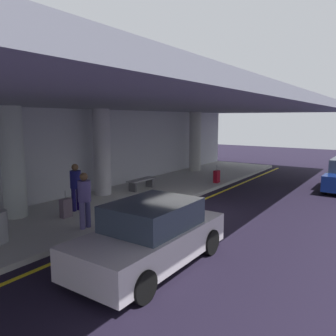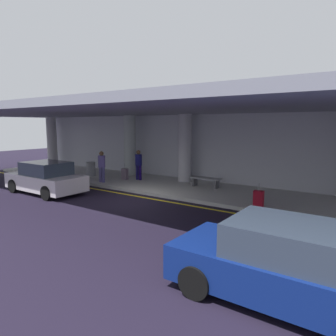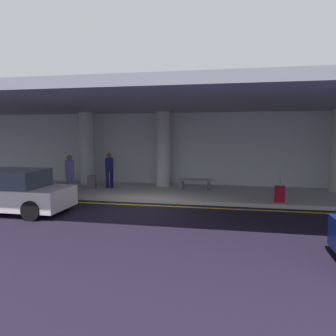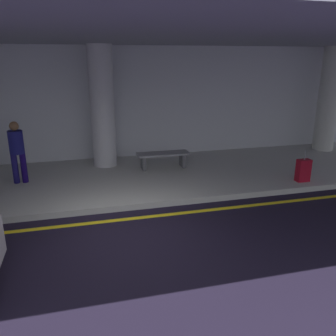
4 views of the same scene
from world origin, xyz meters
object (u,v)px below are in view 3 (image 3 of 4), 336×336
at_px(support_column_left_mid, 87,149).
at_px(trash_bin_steel, 40,179).
at_px(traveler_with_luggage, 109,168).
at_px(suitcase_upright_primary, 280,194).
at_px(person_waiting_for_ride, 70,172).
at_px(support_column_center, 163,149).
at_px(car_silver, 11,192).
at_px(bench_metal, 195,182).
at_px(suitcase_upright_secondary, 92,182).

height_order(support_column_left_mid, trash_bin_steel, support_column_left_mid).
bearing_deg(traveler_with_luggage, suitcase_upright_primary, 95.62).
distance_m(person_waiting_for_ride, trash_bin_steel, 2.41).
bearing_deg(trash_bin_steel, support_column_center, 17.49).
relative_size(car_silver, bench_metal, 2.56).
height_order(car_silver, trash_bin_steel, car_silver).
distance_m(bench_metal, trash_bin_steel, 7.39).
distance_m(support_column_center, car_silver, 7.20).
xyz_separation_m(car_silver, bench_metal, (5.84, 5.00, -0.21)).
distance_m(support_column_center, bench_metal, 2.38).
distance_m(suitcase_upright_primary, trash_bin_steel, 10.82).
relative_size(car_silver, trash_bin_steel, 4.82).
height_order(support_column_left_mid, suitcase_upright_secondary, support_column_left_mid).
bearing_deg(car_silver, traveler_with_luggage, -112.85).
bearing_deg(trash_bin_steel, bench_metal, 7.84).
xyz_separation_m(suitcase_upright_primary, suitcase_upright_secondary, (-8.26, 1.47, 0.00)).
bearing_deg(person_waiting_for_ride, suitcase_upright_secondary, -103.01).
distance_m(suitcase_upright_primary, suitcase_upright_secondary, 8.39).
xyz_separation_m(support_column_left_mid, support_column_center, (4.00, 0.00, 0.00)).
xyz_separation_m(person_waiting_for_ride, trash_bin_steel, (-2.11, 1.04, -0.54)).
height_order(person_waiting_for_ride, trash_bin_steel, person_waiting_for_ride).
relative_size(support_column_center, trash_bin_steel, 4.29).
bearing_deg(bench_metal, person_waiting_for_ride, -158.54).
distance_m(suitcase_upright_secondary, bench_metal, 4.87).
relative_size(car_silver, suitcase_upright_secondary, 4.56).
height_order(person_waiting_for_ride, bench_metal, person_waiting_for_ride).
bearing_deg(car_silver, bench_metal, -141.61).
height_order(traveler_with_luggage, person_waiting_for_ride, same).
relative_size(suitcase_upright_secondary, bench_metal, 0.56).
xyz_separation_m(bench_metal, trash_bin_steel, (-7.32, -1.01, 0.07)).
xyz_separation_m(person_waiting_for_ride, suitcase_upright_primary, (8.64, -0.10, -0.65)).
bearing_deg(support_column_left_mid, person_waiting_for_ride, -79.96).
bearing_deg(suitcase_upright_primary, person_waiting_for_ride, 166.47).
relative_size(support_column_center, traveler_with_luggage, 2.17).
height_order(suitcase_upright_secondary, bench_metal, suitcase_upright_secondary).
distance_m(support_column_left_mid, support_column_center, 4.00).
distance_m(person_waiting_for_ride, bench_metal, 5.63).
bearing_deg(person_waiting_for_ride, support_column_center, -138.53).
height_order(suitcase_upright_primary, trash_bin_steel, suitcase_upright_primary).
bearing_deg(support_column_center, suitcase_upright_secondary, -155.24).
bearing_deg(suitcase_upright_primary, car_silver, -175.79).
bearing_deg(person_waiting_for_ride, trash_bin_steel, -23.45).
relative_size(support_column_left_mid, support_column_center, 1.00).
height_order(suitcase_upright_primary, suitcase_upright_secondary, same).
relative_size(car_silver, person_waiting_for_ride, 2.44).
distance_m(suitcase_upright_secondary, trash_bin_steel, 2.52).
distance_m(car_silver, suitcase_upright_primary, 9.71).
bearing_deg(traveler_with_luggage, car_silver, -1.46).
bearing_deg(car_silver, trash_bin_steel, -71.87).
height_order(support_column_left_mid, person_waiting_for_ride, support_column_left_mid).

